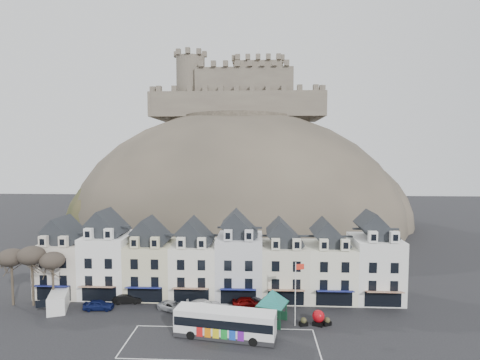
% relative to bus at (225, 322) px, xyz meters
% --- Properties ---
extents(ground, '(300.00, 300.00, 0.00)m').
position_rel_bus_xyz_m(ground, '(-2.33, -2.60, -1.87)').
color(ground, black).
rests_on(ground, ground).
extents(coach_bay_markings, '(22.00, 7.50, 0.01)m').
position_rel_bus_xyz_m(coach_bay_markings, '(-0.33, -1.35, -1.87)').
color(coach_bay_markings, silver).
rests_on(coach_bay_markings, ground).
extents(townhouse_terrace, '(54.40, 9.35, 11.80)m').
position_rel_bus_xyz_m(townhouse_terrace, '(-2.18, 13.37, 3.43)').
color(townhouse_terrace, beige).
rests_on(townhouse_terrace, ground).
extents(castle_hill, '(100.00, 76.00, 68.00)m').
position_rel_bus_xyz_m(castle_hill, '(-1.08, 66.35, -1.76)').
color(castle_hill, '#36322A').
rests_on(castle_hill, ground).
extents(castle, '(50.20, 22.20, 22.00)m').
position_rel_bus_xyz_m(castle, '(-1.82, 73.33, 38.32)').
color(castle, brown).
rests_on(castle, ground).
extents(tree_left_far, '(3.61, 3.61, 8.24)m').
position_rel_bus_xyz_m(tree_left_far, '(-31.33, 7.90, 5.03)').
color(tree_left_far, '#3E3327').
rests_on(tree_left_far, ground).
extents(tree_left_mid, '(3.78, 3.78, 8.64)m').
position_rel_bus_xyz_m(tree_left_mid, '(-28.33, 7.90, 5.37)').
color(tree_left_mid, '#3E3327').
rests_on(tree_left_mid, ground).
extents(tree_left_near, '(3.43, 3.43, 7.84)m').
position_rel_bus_xyz_m(tree_left_near, '(-25.33, 7.90, 4.68)').
color(tree_left_near, '#3E3327').
rests_on(tree_left_near, ground).
extents(bus, '(12.29, 4.67, 3.39)m').
position_rel_bus_xyz_m(bus, '(0.00, 0.00, 0.00)').
color(bus, '#262628').
rests_on(bus, ground).
extents(bus_shelter, '(6.51, 6.51, 4.41)m').
position_rel_bus_xyz_m(bus_shelter, '(5.75, 4.05, 1.55)').
color(bus_shelter, '#10311F').
rests_on(bus_shelter, ground).
extents(red_buoy, '(1.69, 1.69, 1.92)m').
position_rel_bus_xyz_m(red_buoy, '(11.59, 3.81, -0.89)').
color(red_buoy, black).
rests_on(red_buoy, ground).
extents(flagpole, '(1.16, 0.37, 8.22)m').
position_rel_bus_xyz_m(flagpole, '(8.68, 3.42, 2.82)').
color(flagpole, silver).
rests_on(flagpole, ground).
extents(white_van, '(3.93, 5.68, 2.38)m').
position_rel_bus_xyz_m(white_van, '(-24.03, 6.90, -0.68)').
color(white_van, white).
rests_on(white_van, ground).
extents(planter_west, '(1.18, 0.83, 1.07)m').
position_rel_bus_xyz_m(planter_west, '(9.67, 3.45, -1.36)').
color(planter_west, black).
rests_on(planter_west, ground).
extents(planter_east, '(1.17, 0.90, 1.05)m').
position_rel_bus_xyz_m(planter_east, '(12.68, 3.70, -1.37)').
color(planter_east, black).
rests_on(planter_east, ground).
extents(car_navy, '(4.26, 2.01, 1.41)m').
position_rel_bus_xyz_m(car_navy, '(-18.33, 6.90, -1.17)').
color(car_navy, '#0E1647').
rests_on(car_navy, ground).
extents(car_black, '(4.25, 2.00, 1.35)m').
position_rel_bus_xyz_m(car_black, '(-15.08, 9.40, -1.20)').
color(car_black, black).
rests_on(car_black, ground).
extents(car_silver, '(4.75, 3.60, 1.22)m').
position_rel_bus_xyz_m(car_silver, '(-7.93, 7.15, -1.26)').
color(car_silver, '#ABAEB3').
rests_on(car_silver, ground).
extents(car_white, '(5.16, 2.96, 1.41)m').
position_rel_bus_xyz_m(car_white, '(-3.65, 7.62, -1.17)').
color(car_white, white).
rests_on(car_white, ground).
extents(car_maroon, '(4.49, 1.90, 1.52)m').
position_rel_bus_xyz_m(car_maroon, '(2.47, 8.65, -1.11)').
color(car_maroon, '#640605').
rests_on(car_maroon, ground).
extents(car_charcoal, '(4.18, 2.49, 1.30)m').
position_rel_bus_xyz_m(car_charcoal, '(3.67, 9.40, -1.22)').
color(car_charcoal, black).
rests_on(car_charcoal, ground).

